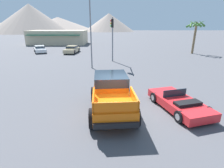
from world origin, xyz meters
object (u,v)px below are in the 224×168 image
Objects in this scene: orange_pickup_truck at (111,91)px; red_convertible_car at (179,103)px; parked_car_tan at (72,49)px; parked_car_white at (40,49)px; palm_tree_tall at (196,28)px; traffic_light_main at (112,32)px; street_lamp_post at (90,22)px.

red_convertible_car is at bearing -4.37° from orange_pickup_truck.
orange_pickup_truck reaches higher than parked_car_tan.
parked_car_white is 26.77m from palm_tree_tall.
traffic_light_main reaches higher than palm_tree_tall.
street_lamp_post is 1.52× the size of palm_tree_tall.
palm_tree_tall is at bearing 52.30° from orange_pickup_truck.
parked_car_tan reaches higher than red_convertible_car.
palm_tree_tall is at bearing -176.99° from parked_car_tan.
palm_tree_tall reaches higher than parked_car_tan.
parked_car_tan is at bearing 178.68° from palm_tree_tall.
traffic_light_main reaches higher than parked_car_white.
street_lamp_post is at bearing -74.68° from parked_car_white.
parked_car_white is 16.54m from street_lamp_post.
parked_car_white reaches higher than red_convertible_car.
orange_pickup_truck is 0.93× the size of traffic_light_main.
traffic_light_main is (7.06, -8.68, 3.24)m from parked_car_tan.
red_convertible_car is at bearing -114.95° from palm_tree_tall.
parked_car_white is 0.87× the size of traffic_light_main.
palm_tree_tall reaches higher than parked_car_white.
traffic_light_main is 3.64m from street_lamp_post.
red_convertible_car is 0.91× the size of parked_car_white.
red_convertible_car is 0.53× the size of street_lamp_post.
traffic_light_main is (-0.02, 12.79, 2.76)m from orange_pickup_truck.
street_lamp_post is 19.24m from palm_tree_tall.
street_lamp_post is (-6.13, 10.14, 4.55)m from red_convertible_car.
street_lamp_post is (10.62, -11.91, 4.35)m from parked_car_white.
orange_pickup_truck is at bearing 164.10° from red_convertible_car.
palm_tree_tall reaches higher than red_convertible_car.
street_lamp_post is at bearing -145.74° from palm_tree_tall.
street_lamp_post is at bearing 117.28° from parked_car_tan.
palm_tree_tall is (26.51, -1.09, 3.58)m from parked_car_white.
parked_car_tan is 13.01m from street_lamp_post.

